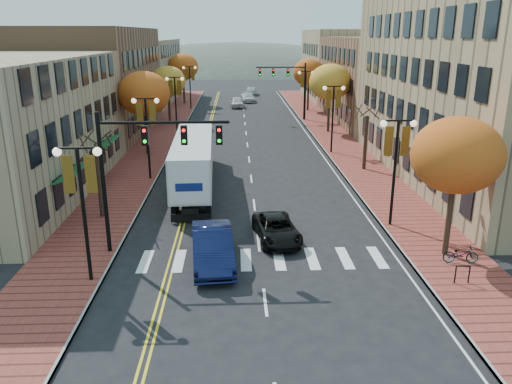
{
  "coord_description": "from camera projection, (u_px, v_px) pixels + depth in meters",
  "views": [
    {
      "loc": [
        -1.1,
        -19.86,
        10.38
      ],
      "look_at": [
        -0.06,
        5.83,
        2.2
      ],
      "focal_mm": 35.0,
      "sensor_mm": 36.0,
      "label": 1
    }
  ],
  "objects": [
    {
      "name": "black_suv",
      "position": [
        277.0,
        229.0,
        26.11
      ],
      "size": [
        2.62,
        4.67,
        1.23
      ],
      "primitive_type": "imported",
      "rotation": [
        0.0,
        0.0,
        0.13
      ],
      "color": "black",
      "rests_on": "ground"
    },
    {
      "name": "car_far_white",
      "position": [
        237.0,
        102.0,
        73.26
      ],
      "size": [
        2.08,
        4.61,
        1.53
      ],
      "primitive_type": "imported",
      "rotation": [
        0.0,
        0.0,
        0.06
      ],
      "color": "silver",
      "rests_on": "ground"
    },
    {
      "name": "tree_left_b",
      "position": [
        144.0,
        94.0,
        42.95
      ],
      "size": [
        4.48,
        4.48,
        7.21
      ],
      "color": "#382619",
      "rests_on": "sidewalk_left"
    },
    {
      "name": "tree_right_a",
      "position": [
        457.0,
        156.0,
        22.82
      ],
      "size": [
        4.16,
        4.16,
        6.69
      ],
      "color": "#382619",
      "rests_on": "sidewalk_right"
    },
    {
      "name": "tree_right_b",
      "position": [
        365.0,
        143.0,
        38.9
      ],
      "size": [
        0.28,
        0.28,
        4.2
      ],
      "color": "#382619",
      "rests_on": "sidewalk_right"
    },
    {
      "name": "tree_right_d",
      "position": [
        309.0,
        72.0,
        68.45
      ],
      "size": [
        4.35,
        4.35,
        7.0
      ],
      "color": "#382619",
      "rests_on": "sidewalk_right"
    },
    {
      "name": "building_left_mid",
      "position": [
        89.0,
        81.0,
        54.05
      ],
      "size": [
        12.0,
        24.0,
        11.0
      ],
      "primitive_type": "cube",
      "color": "brown",
      "rests_on": "ground"
    },
    {
      "name": "car_far_silver",
      "position": [
        248.0,
        97.0,
        79.2
      ],
      "size": [
        2.11,
        5.0,
        1.44
      ],
      "primitive_type": "imported",
      "rotation": [
        0.0,
        0.0,
        0.02
      ],
      "color": "#B7B7BF",
      "rests_on": "ground"
    },
    {
      "name": "building_right_mid",
      "position": [
        395.0,
        79.0,
        61.29
      ],
      "size": [
        15.0,
        24.0,
        10.0
      ],
      "primitive_type": "cube",
      "color": "brown",
      "rests_on": "ground"
    },
    {
      "name": "semi_truck",
      "position": [
        194.0,
        157.0,
        34.64
      ],
      "size": [
        2.97,
        15.17,
        3.77
      ],
      "rotation": [
        0.0,
        0.0,
        0.04
      ],
      "color": "black",
      "rests_on": "ground"
    },
    {
      "name": "lamp_right_c",
      "position": [
        306.0,
        86.0,
        61.08
      ],
      "size": [
        1.96,
        0.36,
        6.05
      ],
      "color": "black",
      "rests_on": "ground"
    },
    {
      "name": "tree_left_c",
      "position": [
        168.0,
        81.0,
        58.3
      ],
      "size": [
        4.16,
        4.16,
        6.69
      ],
      "color": "#382619",
      "rests_on": "sidewalk_left"
    },
    {
      "name": "ground",
      "position": [
        263.0,
        279.0,
        22.1
      ],
      "size": [
        200.0,
        200.0,
        0.0
      ],
      "primitive_type": "plane",
      "color": "black",
      "rests_on": "ground"
    },
    {
      "name": "tree_left_d",
      "position": [
        183.0,
        67.0,
        75.28
      ],
      "size": [
        4.61,
        4.61,
        7.42
      ],
      "color": "#382619",
      "rests_on": "sidewalk_left"
    },
    {
      "name": "building_left_far",
      "position": [
        134.0,
        71.0,
        78.08
      ],
      "size": [
        12.0,
        26.0,
        9.5
      ],
      "primitive_type": "cube",
      "color": "#9E8966",
      "rests_on": "ground"
    },
    {
      "name": "lamp_left_a",
      "position": [
        81.0,
        189.0,
        20.51
      ],
      "size": [
        1.96,
        0.36,
        6.05
      ],
      "color": "black",
      "rests_on": "ground"
    },
    {
      "name": "lamp_left_d",
      "position": [
        190.0,
        79.0,
        70.02
      ],
      "size": [
        1.96,
        0.36,
        6.05
      ],
      "color": "black",
      "rests_on": "ground"
    },
    {
      "name": "navy_sedan",
      "position": [
        213.0,
        247.0,
        23.32
      ],
      "size": [
        2.3,
        5.42,
        1.74
      ],
      "primitive_type": "imported",
      "rotation": [
        0.0,
        0.0,
        0.09
      ],
      "color": "#0D1337",
      "rests_on": "ground"
    },
    {
      "name": "building_right_far",
      "position": [
        354.0,
        65.0,
        82.08
      ],
      "size": [
        15.0,
        20.0,
        11.0
      ],
      "primitive_type": "cube",
      "color": "#9E8966",
      "rests_on": "ground"
    },
    {
      "name": "tree_right_c",
      "position": [
        330.0,
        82.0,
        53.17
      ],
      "size": [
        4.48,
        4.48,
        7.21
      ],
      "color": "#382619",
      "rests_on": "sidewalk_right"
    },
    {
      "name": "lamp_left_c",
      "position": [
        175.0,
        94.0,
        52.88
      ],
      "size": [
        1.96,
        0.36,
        6.05
      ],
      "color": "black",
      "rests_on": "ground"
    },
    {
      "name": "lamp_right_b",
      "position": [
        333.0,
        106.0,
        43.94
      ],
      "size": [
        1.96,
        0.36,
        6.05
      ],
      "color": "black",
      "rests_on": "ground"
    },
    {
      "name": "tree_left_a",
      "position": [
        99.0,
        182.0,
        28.68
      ],
      "size": [
        0.28,
        0.28,
        4.2
      ],
      "color": "#382619",
      "rests_on": "sidewalk_left"
    },
    {
      "name": "sidewalk_left",
      "position": [
        161.0,
        136.0,
        52.67
      ],
      "size": [
        4.0,
        85.0,
        0.15
      ],
      "primitive_type": "cube",
      "color": "brown",
      "rests_on": "ground"
    },
    {
      "name": "lamp_right_a",
      "position": [
        396.0,
        152.0,
        26.8
      ],
      "size": [
        1.96,
        0.36,
        6.05
      ],
      "color": "black",
      "rests_on": "ground"
    },
    {
      "name": "car_far_oncoming",
      "position": [
        252.0,
        91.0,
        88.34
      ],
      "size": [
        1.92,
        4.24,
        1.35
      ],
      "primitive_type": "imported",
      "rotation": [
        0.0,
        0.0,
        3.02
      ],
      "color": "#A9A9B0",
      "rests_on": "ground"
    },
    {
      "name": "traffic_mast_far",
      "position": [
        289.0,
        81.0,
        60.8
      ],
      "size": [
        6.1,
        0.34,
        7.0
      ],
      "color": "black",
      "rests_on": "ground"
    },
    {
      "name": "building_right_near",
      "position": [
        508.0,
        76.0,
        35.77
      ],
      "size": [
        15.0,
        28.0,
        15.0
      ],
      "primitive_type": "cube",
      "color": "#997F5B",
      "rests_on": "ground"
    },
    {
      "name": "lamp_left_b",
      "position": [
        147.0,
        123.0,
        35.74
      ],
      "size": [
        1.96,
        0.36,
        6.05
      ],
      "color": "black",
      "rests_on": "ground"
    },
    {
      "name": "sidewalk_right",
      "position": [
        330.0,
        134.0,
        53.37
      ],
      "size": [
        4.0,
        85.0,
        0.15
      ],
      "primitive_type": "cube",
      "color": "brown",
      "rests_on": "ground"
    },
    {
      "name": "traffic_mast_near",
      "position": [
        142.0,
        156.0,
        23.25
      ],
      "size": [
        6.1,
        0.35,
        7.0
      ],
      "color": "black",
      "rests_on": "ground"
    },
    {
      "name": "bicycle",
      "position": [
        461.0,
        254.0,
        23.21
      ],
      "size": [
        1.66,
        0.74,
        0.85
      ],
      "primitive_type": "imported",
      "rotation": [
        0.0,
        0.0,
        1.46
      ],
      "color": "gray",
      "rests_on": "sidewalk_right"
    }
  ]
}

